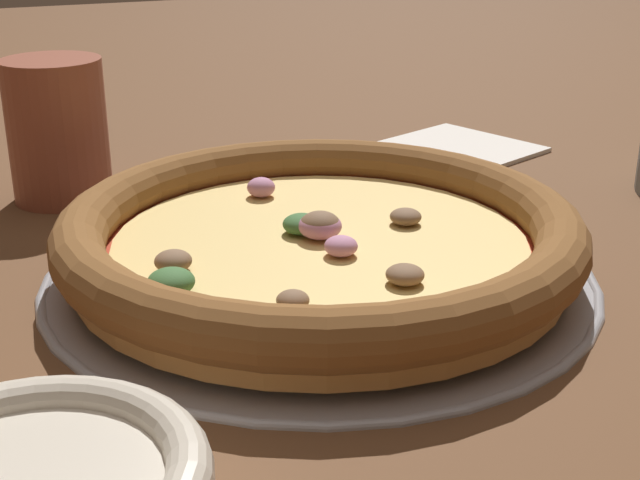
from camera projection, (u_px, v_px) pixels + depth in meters
name	position (u px, v px, depth m)	size (l,w,h in m)	color
ground_plane	(320.00, 276.00, 0.57)	(3.00, 3.00, 0.00)	brown
pizza_tray	(320.00, 272.00, 0.57)	(0.35, 0.35, 0.01)	#9E9EA3
pizza	(320.00, 236.00, 0.56)	(0.33, 0.33, 0.04)	tan
drinking_cup	(58.00, 130.00, 0.69)	(0.08, 0.08, 0.11)	brown
napkin	(447.00, 149.00, 0.83)	(0.19, 0.17, 0.01)	white
fork	(408.00, 150.00, 0.84)	(0.18, 0.11, 0.00)	#B7B7BC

